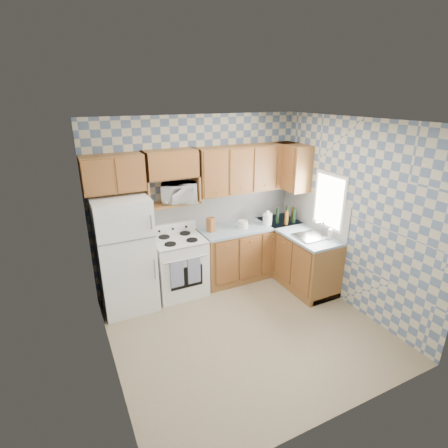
{
  "coord_description": "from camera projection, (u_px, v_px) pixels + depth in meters",
  "views": [
    {
      "loc": [
        -1.99,
        -3.4,
        2.99
      ],
      "look_at": [
        0.05,
        0.75,
        1.25
      ],
      "focal_mm": 28.0,
      "sensor_mm": 36.0,
      "label": 1
    }
  ],
  "objects": [
    {
      "name": "floor",
      "position": [
        245.0,
        328.0,
        4.73
      ],
      "size": [
        3.4,
        3.4,
        0.0
      ],
      "primitive_type": "plane",
      "color": "#816E53",
      "rests_on": "ground"
    },
    {
      "name": "back_wall",
      "position": [
        198.0,
        202.0,
        5.6
      ],
      "size": [
        3.4,
        0.02,
        2.7
      ],
      "primitive_type": "cube",
      "color": "slate",
      "rests_on": "ground"
    },
    {
      "name": "right_wall",
      "position": [
        351.0,
        216.0,
        4.96
      ],
      "size": [
        0.02,
        3.2,
        2.7
      ],
      "primitive_type": "cube",
      "color": "slate",
      "rests_on": "ground"
    },
    {
      "name": "backsplash_back",
      "position": [
        221.0,
        208.0,
        5.81
      ],
      "size": [
        2.6,
        0.02,
        0.56
      ],
      "primitive_type": "cube",
      "color": "white",
      "rests_on": "back_wall"
    },
    {
      "name": "backsplash_right",
      "position": [
        313.0,
        210.0,
        5.68
      ],
      "size": [
        0.02,
        1.6,
        0.56
      ],
      "primitive_type": "cube",
      "color": "white",
      "rests_on": "right_wall"
    },
    {
      "name": "refrigerator",
      "position": [
        125.0,
        254.0,
        4.96
      ],
      "size": [
        0.75,
        0.7,
        1.68
      ],
      "primitive_type": "cube",
      "color": "white",
      "rests_on": "floor"
    },
    {
      "name": "stove_body",
      "position": [
        179.0,
        266.0,
        5.45
      ],
      "size": [
        0.76,
        0.65,
        0.9
      ],
      "primitive_type": "cube",
      "color": "white",
      "rests_on": "floor"
    },
    {
      "name": "cooktop",
      "position": [
        178.0,
        240.0,
        5.29
      ],
      "size": [
        0.76,
        0.65,
        0.02
      ],
      "primitive_type": "cube",
      "color": "silver",
      "rests_on": "stove_body"
    },
    {
      "name": "backguard",
      "position": [
        172.0,
        228.0,
        5.49
      ],
      "size": [
        0.76,
        0.08,
        0.17
      ],
      "primitive_type": "cube",
      "color": "white",
      "rests_on": "cooktop"
    },
    {
      "name": "dish_towel_left",
      "position": [
        177.0,
        274.0,
        5.07
      ],
      "size": [
        0.2,
        0.02,
        0.41
      ],
      "primitive_type": "cube",
      "color": "navy",
      "rests_on": "stove_body"
    },
    {
      "name": "dish_towel_right",
      "position": [
        194.0,
        270.0,
        5.18
      ],
      "size": [
        0.2,
        0.02,
        0.41
      ],
      "primitive_type": "cube",
      "color": "navy",
      "rests_on": "stove_body"
    },
    {
      "name": "base_cabinets_back",
      "position": [
        250.0,
        251.0,
        6.01
      ],
      "size": [
        1.75,
        0.6,
        0.88
      ],
      "primitive_type": "cube",
      "color": "brown",
      "rests_on": "floor"
    },
    {
      "name": "base_cabinets_right",
      "position": [
        295.0,
        256.0,
        5.83
      ],
      "size": [
        0.6,
        1.6,
        0.88
      ],
      "primitive_type": "cube",
      "color": "brown",
      "rests_on": "floor"
    },
    {
      "name": "countertop_back",
      "position": [
        251.0,
        226.0,
        5.84
      ],
      "size": [
        1.77,
        0.63,
        0.04
      ],
      "primitive_type": "cube",
      "color": "gray",
      "rests_on": "base_cabinets_back"
    },
    {
      "name": "countertop_right",
      "position": [
        297.0,
        230.0,
        5.66
      ],
      "size": [
        0.63,
        1.6,
        0.04
      ],
      "primitive_type": "cube",
      "color": "gray",
      "rests_on": "base_cabinets_right"
    },
    {
      "name": "upper_cabinets_back",
      "position": [
        248.0,
        168.0,
        5.63
      ],
      "size": [
        1.75,
        0.33,
        0.74
      ],
      "primitive_type": "cube",
      "color": "brown",
      "rests_on": "back_wall"
    },
    {
      "name": "upper_cabinets_fridge",
      "position": [
        113.0,
        174.0,
        4.71
      ],
      "size": [
        0.82,
        0.33,
        0.5
      ],
      "primitive_type": "cube",
      "color": "brown",
      "rests_on": "back_wall"
    },
    {
      "name": "upper_cabinets_right",
      "position": [
        291.0,
        167.0,
        5.77
      ],
      "size": [
        0.33,
        0.7,
        0.74
      ],
      "primitive_type": "cube",
      "color": "brown",
      "rests_on": "right_wall"
    },
    {
      "name": "microwave_shelf",
      "position": [
        173.0,
        203.0,
        5.24
      ],
      "size": [
        0.8,
        0.33,
        0.03
      ],
      "primitive_type": "cube",
      "color": "brown",
      "rests_on": "back_wall"
    },
    {
      "name": "microwave",
      "position": [
        179.0,
        193.0,
        5.22
      ],
      "size": [
        0.61,
        0.51,
        0.29
      ],
      "primitive_type": "imported",
      "rotation": [
        0.0,
        0.0,
        -0.35
      ],
      "color": "white",
      "rests_on": "microwave_shelf"
    },
    {
      "name": "sink",
      "position": [
        311.0,
        236.0,
        5.36
      ],
      "size": [
        0.48,
        0.4,
        0.03
      ],
      "primitive_type": "cube",
      "color": "#B7B7BC",
      "rests_on": "countertop_right"
    },
    {
      "name": "window",
      "position": [
        329.0,
        201.0,
        5.3
      ],
      "size": [
        0.02,
        0.66,
        0.86
      ],
      "primitive_type": "cube",
      "color": "white",
      "rests_on": "right_wall"
    },
    {
      "name": "bottle_0",
      "position": [
        287.0,
        215.0,
        5.9
      ],
      "size": [
        0.06,
        0.06,
        0.28
      ],
      "primitive_type": "cylinder",
      "color": "black",
      "rests_on": "countertop_back"
    },
    {
      "name": "bottle_1",
      "position": [
        294.0,
        215.0,
        5.9
      ],
      "size": [
        0.06,
        0.06,
        0.26
      ],
      "primitive_type": "cylinder",
      "color": "black",
      "rests_on": "countertop_back"
    },
    {
      "name": "bottle_2",
      "position": [
        293.0,
        214.0,
        6.0
      ],
      "size": [
        0.06,
        0.06,
        0.24
      ],
      "primitive_type": "cylinder",
      "color": "brown",
      "rests_on": "countertop_back"
    },
    {
      "name": "bottle_3",
      "position": [
        286.0,
        218.0,
        5.82
      ],
      "size": [
        0.06,
        0.06,
        0.22
      ],
      "primitive_type": "cylinder",
      "color": "brown",
      "rests_on": "countertop_back"
    },
    {
      "name": "bottle_4",
      "position": [
        278.0,
        216.0,
        5.9
      ],
      "size": [
        0.06,
        0.06,
        0.25
      ],
      "primitive_type": "cylinder",
      "color": "black",
      "rests_on": "countertop_back"
    },
    {
      "name": "knife_block",
      "position": [
        211.0,
        225.0,
        5.53
      ],
      "size": [
        0.14,
        0.14,
        0.23
      ],
      "primitive_type": "cube",
      "rotation": [
        0.0,
        0.0,
        0.37
      ],
      "color": "brown",
      "rests_on": "countertop_back"
    },
    {
      "name": "electric_kettle",
      "position": [
        267.0,
        219.0,
        5.82
      ],
      "size": [
        0.15,
        0.15,
        0.19
      ],
      "primitive_type": "cylinder",
      "color": "white",
      "rests_on": "countertop_back"
    },
    {
      "name": "food_containers",
      "position": [
        243.0,
        224.0,
        5.7
      ],
      "size": [
        0.18,
        0.18,
        0.12
      ],
      "primitive_type": null,
      "color": "beige",
      "rests_on": "countertop_back"
    },
    {
      "name": "soap_bottle",
      "position": [
        330.0,
        234.0,
        5.23
      ],
      "size": [
        0.06,
        0.06,
        0.17
      ],
      "primitive_type": "cylinder",
      "color": "beige",
      "rests_on": "countertop_right"
    }
  ]
}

